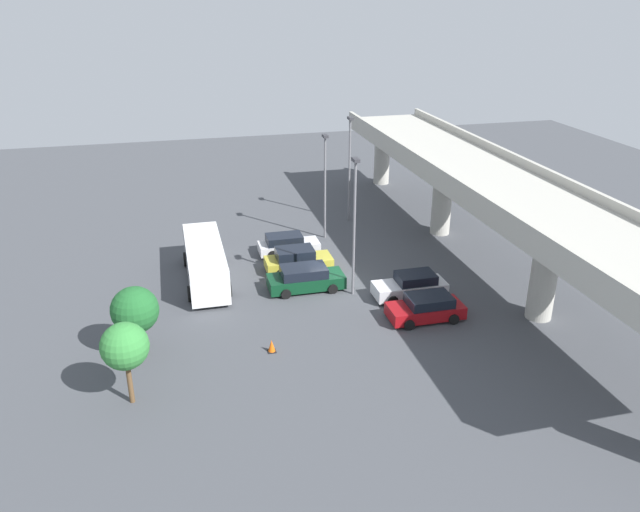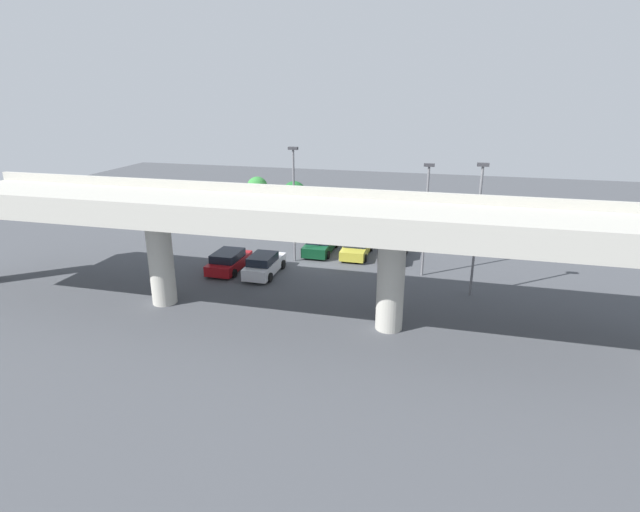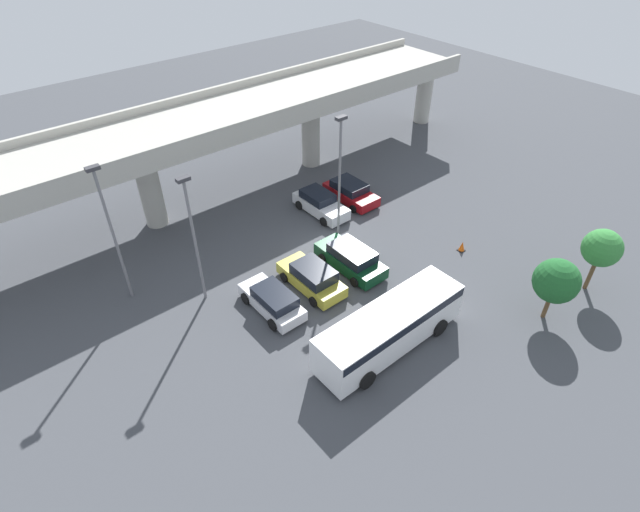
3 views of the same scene
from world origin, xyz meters
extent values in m
plane|color=#424449|center=(0.00, 0.00, 0.00)|extent=(89.91, 89.91, 0.00)
cube|color=#ADAAA0|center=(0.00, 10.59, 6.13)|extent=(41.96, 6.81, 0.90)
cube|color=#ADAAA0|center=(0.00, 7.34, 6.86)|extent=(41.96, 0.30, 0.55)
cube|color=#ADAAA0|center=(0.00, 13.85, 6.86)|extent=(41.96, 0.30, 0.55)
cylinder|color=#ADAAA0|center=(-20.98, 10.59, 2.84)|extent=(1.49, 1.49, 5.68)
cylinder|color=#ADAAA0|center=(-6.99, 10.59, 2.84)|extent=(1.49, 1.49, 5.68)
cylinder|color=#ADAAA0|center=(6.99, 10.59, 2.84)|extent=(1.49, 1.49, 5.68)
cube|color=silver|center=(-5.80, -1.70, 0.53)|extent=(1.75, 4.35, 0.67)
cube|color=black|center=(-5.80, -2.03, 1.17)|extent=(1.61, 2.55, 0.59)
cylinder|color=black|center=(-6.70, -0.35, 0.35)|extent=(0.22, 0.71, 0.71)
cylinder|color=black|center=(-4.91, -0.35, 0.35)|extent=(0.22, 0.71, 0.71)
cylinder|color=black|center=(-6.70, -3.04, 0.35)|extent=(0.22, 0.71, 0.71)
cylinder|color=black|center=(-4.91, -3.04, 0.35)|extent=(0.22, 0.71, 0.71)
cube|color=gold|center=(-2.86, -1.61, 0.53)|extent=(1.88, 4.52, 0.72)
cube|color=black|center=(-2.86, -1.86, 1.24)|extent=(1.73, 2.52, 0.68)
cylinder|color=black|center=(-3.83, -0.21, 0.31)|extent=(0.22, 0.62, 0.62)
cylinder|color=black|center=(-1.90, -0.21, 0.31)|extent=(0.22, 0.62, 0.62)
cylinder|color=black|center=(-3.83, -3.02, 0.31)|extent=(0.22, 0.62, 0.62)
cylinder|color=black|center=(-1.90, -3.02, 0.31)|extent=(0.22, 0.62, 0.62)
cube|color=#0C381E|center=(0.14, -1.78, 0.56)|extent=(1.94, 4.84, 0.78)
cube|color=black|center=(0.14, -1.92, 1.26)|extent=(1.78, 2.86, 0.62)
cylinder|color=black|center=(-0.85, -0.28, 0.31)|extent=(0.22, 0.62, 0.62)
cylinder|color=black|center=(1.13, -0.28, 0.31)|extent=(0.22, 0.62, 0.62)
cylinder|color=black|center=(-0.85, -3.28, 0.31)|extent=(0.22, 0.62, 0.62)
cylinder|color=black|center=(1.13, -3.28, 0.31)|extent=(0.22, 0.62, 0.62)
cube|color=silver|center=(2.75, 4.21, 0.58)|extent=(1.76, 4.52, 0.80)
cube|color=black|center=(2.75, 4.59, 1.27)|extent=(1.62, 2.35, 0.59)
cylinder|color=black|center=(3.65, 2.81, 0.33)|extent=(0.22, 0.66, 0.66)
cylinder|color=black|center=(1.85, 2.81, 0.33)|extent=(0.22, 0.66, 0.66)
cylinder|color=black|center=(3.65, 5.61, 0.33)|extent=(0.22, 0.66, 0.66)
cylinder|color=black|center=(1.85, 5.61, 0.33)|extent=(0.22, 0.66, 0.66)
cube|color=maroon|center=(5.58, 4.08, 0.53)|extent=(1.92, 4.38, 0.73)
cube|color=black|center=(5.58, 4.28, 1.18)|extent=(1.76, 2.55, 0.57)
cylinder|color=black|center=(6.56, 2.72, 0.31)|extent=(0.22, 0.61, 0.61)
cylinder|color=black|center=(4.60, 2.72, 0.31)|extent=(0.22, 0.61, 0.61)
cylinder|color=black|center=(6.56, 5.43, 0.31)|extent=(0.22, 0.61, 0.61)
cylinder|color=black|center=(4.60, 5.43, 0.31)|extent=(0.22, 0.61, 0.61)
cube|color=white|center=(-2.71, -7.86, 1.37)|extent=(8.74, 2.33, 2.20)
cube|color=black|center=(-2.71, -7.86, 2.15)|extent=(8.57, 2.38, 0.48)
cylinder|color=black|center=(-5.42, -9.05, 0.49)|extent=(0.98, 0.29, 0.98)
cylinder|color=black|center=(-5.42, -6.67, 0.49)|extent=(0.98, 0.29, 0.98)
cylinder|color=black|center=(0.00, -9.05, 0.49)|extent=(0.98, 0.29, 0.98)
cylinder|color=black|center=(0.00, -6.67, 0.49)|extent=(0.98, 0.29, 0.98)
cylinder|color=slate|center=(1.51, 0.92, 4.26)|extent=(0.16, 0.16, 8.53)
cube|color=#333338|center=(1.51, 0.92, 8.63)|extent=(0.70, 0.35, 0.20)
cylinder|color=slate|center=(-8.25, 1.61, 3.89)|extent=(0.16, 0.16, 7.77)
cube|color=#333338|center=(-8.25, 1.61, 7.87)|extent=(0.70, 0.35, 0.20)
cylinder|color=slate|center=(-11.51, 4.47, 4.15)|extent=(0.16, 0.16, 8.31)
cube|color=#333338|center=(-11.51, 4.47, 8.41)|extent=(0.70, 0.35, 0.20)
cylinder|color=brown|center=(5.55, -11.95, 0.80)|extent=(0.24, 0.24, 1.60)
sphere|color=#1E5B28|center=(5.55, -11.95, 2.64)|extent=(2.45, 2.45, 2.45)
cylinder|color=brown|center=(9.68, -12.25, 1.04)|extent=(0.24, 0.24, 2.08)
sphere|color=#337F38|center=(9.68, -12.25, 3.01)|extent=(2.19, 2.19, 2.19)
cube|color=black|center=(6.96, -5.19, 0.02)|extent=(0.44, 0.44, 0.04)
cone|color=#EA590F|center=(6.96, -5.19, 0.35)|extent=(0.40, 0.40, 0.70)
camera|label=1|loc=(35.05, -9.55, 17.79)|focal=35.00mm
camera|label=2|loc=(-9.63, 35.91, 12.67)|focal=28.00mm
camera|label=3|loc=(-16.86, -19.27, 20.02)|focal=28.00mm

